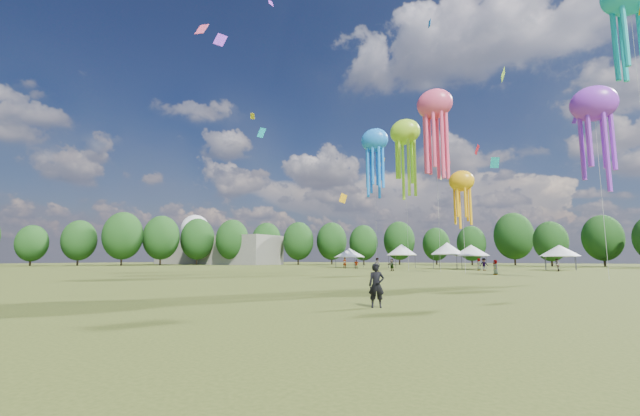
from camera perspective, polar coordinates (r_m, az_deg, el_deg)
The scene contains 10 objects.
ground at distance 20.43m, azimuth -15.54°, elevation -11.77°, with size 300.00×300.00×0.00m, color #384416.
observer_main at distance 14.62m, azimuth 8.04°, elevation -10.84°, with size 0.57×0.37×1.55m, color black.
spectator_near at distance 50.79m, azimuth 8.14°, elevation -8.04°, with size 0.88×0.68×1.81m, color gray.
spectators_far at distance 59.95m, azimuth 17.49°, elevation -7.69°, with size 32.65×17.03×1.92m.
festival_tents at distance 71.69m, azimuth 16.70°, elevation -5.80°, with size 40.16×6.40×4.42m.
show_kites at distance 58.06m, azimuth 19.89°, elevation 12.12°, with size 39.74×25.64×32.23m.
small_kites at distance 65.96m, azimuth 14.77°, elevation 18.85°, with size 77.10×55.77×44.62m.
treeline at distance 79.01m, azimuth 17.14°, elevation -3.37°, with size 201.57×95.24×13.43m.
hangar at distance 122.20m, azimuth -14.53°, elevation -5.89°, with size 40.00×12.00×8.00m, color gray.
radome at distance 138.18m, azimuth -17.38°, elevation -3.43°, with size 9.00×9.00×16.00m.
Camera 1 is at (14.63, -14.15, 1.73)m, focal length 22.49 mm.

